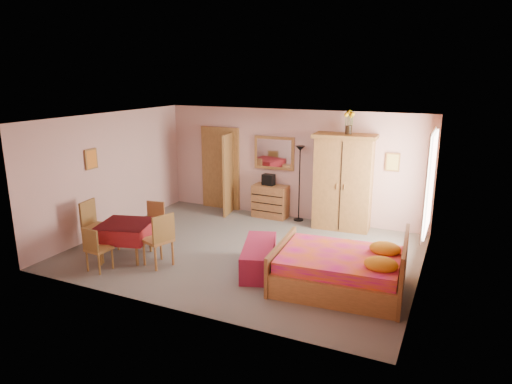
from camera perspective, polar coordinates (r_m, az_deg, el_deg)
The scene contains 23 objects.
floor at distance 9.08m, azimuth -1.38°, elevation -7.41°, with size 6.50×6.50×0.00m, color slate.
ceiling at distance 8.46m, azimuth -1.49°, elevation 9.15°, with size 6.50×6.50×0.00m, color brown.
wall_back at distance 10.92m, azimuth 4.38°, elevation 3.46°, with size 6.50×0.10×2.60m, color tan.
wall_front at distance 6.62m, azimuth -11.05°, elevation -4.21°, with size 6.50×0.10×2.60m, color tan.
wall_left at distance 10.49m, azimuth -17.58°, elevation 2.36°, with size 0.10×5.00×2.60m, color tan.
wall_right at distance 7.85m, azimuth 20.38°, elevation -1.88°, with size 0.10×5.00×2.60m, color tan.
doorway at distance 11.74m, azimuth -4.43°, elevation 2.87°, with size 1.06×0.12×2.15m, color #9E6B35.
window at distance 8.98m, azimuth 20.88°, elevation 1.07°, with size 0.08×1.40×1.95m, color white.
picture_left at distance 9.97m, azimuth -19.93°, elevation 3.90°, with size 0.04×0.32×0.42m, color orange.
picture_back at distance 10.28m, azimuth 16.72°, elevation 3.60°, with size 0.30×0.04×0.40m, color #D8BF59.
chest_of_drawers at distance 11.06m, azimuth 1.81°, elevation -1.17°, with size 0.84×0.42×0.79m, color brown.
wall_mirror at distance 11.00m, azimuth 2.29°, elevation 4.89°, with size 1.01×0.05×0.80m, color white.
stereo at distance 10.97m, azimuth 1.57°, elevation 1.55°, with size 0.28×0.21×0.26m, color black.
floor_lamp at distance 10.73m, azimuth 5.44°, elevation 1.03°, with size 0.23×0.23×1.79m, color black.
wardrobe at distance 10.29m, azimuth 10.85°, elevation 1.22°, with size 1.36×0.70×2.13m, color #9E6B35.
sunflower_vase at distance 10.07m, azimuth 11.55°, elevation 8.55°, with size 0.21×0.21×0.52m, color yellow.
bed at distance 7.58m, azimuth 10.43°, elevation -8.35°, with size 2.07×1.63×0.96m, color #CB1386.
bench at distance 8.19m, azimuth 0.37°, elevation -8.13°, with size 0.53×1.42×0.47m, color maroon.
dining_table at distance 9.02m, azimuth -15.88°, elevation -5.83°, with size 0.93×0.93×0.68m, color maroon.
chair_south at distance 8.57m, azimuth -19.05°, elevation -6.68°, with size 0.37×0.37×0.82m, color #A27436.
chair_north at distance 9.53m, azimuth -12.85°, elevation -3.93°, with size 0.39×0.39×0.87m, color #A26F37.
chair_west at distance 9.49m, azimuth -19.16°, elevation -4.04°, with size 0.45×0.45×1.00m, color #A26A36.
chair_east at distance 8.47m, azimuth -12.20°, elevation -5.79°, with size 0.45×0.45×1.00m, color #AB7139.
Camera 1 is at (3.73, -7.55, 3.41)m, focal length 32.00 mm.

